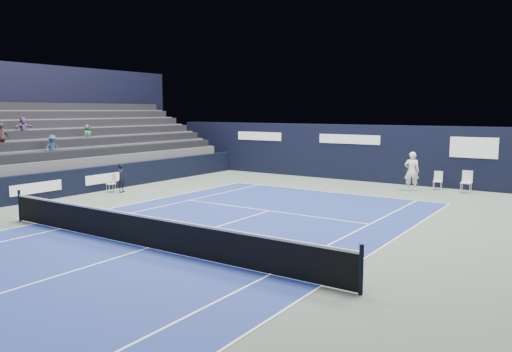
{
  "coord_description": "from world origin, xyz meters",
  "views": [
    {
      "loc": [
        10.27,
        -9.68,
        3.89
      ],
      "look_at": [
        -0.75,
        6.59,
        1.3
      ],
      "focal_mm": 35.0,
      "sensor_mm": 36.0,
      "label": 1
    }
  ],
  "objects_px": {
    "folding_chair_back_a": "(438,177)",
    "line_judge_chair": "(112,182)",
    "folding_chair_back_b": "(467,180)",
    "tennis_player": "(412,171)",
    "tennis_net": "(147,231)"
  },
  "relations": [
    {
      "from": "folding_chair_back_a",
      "to": "tennis_player",
      "type": "distance_m",
      "value": 1.51
    },
    {
      "from": "tennis_net",
      "to": "tennis_player",
      "type": "bearing_deg",
      "value": 77.97
    },
    {
      "from": "folding_chair_back_a",
      "to": "line_judge_chair",
      "type": "relative_size",
      "value": 1.05
    },
    {
      "from": "folding_chair_back_a",
      "to": "tennis_net",
      "type": "bearing_deg",
      "value": -110.7
    },
    {
      "from": "folding_chair_back_b",
      "to": "tennis_net",
      "type": "xyz_separation_m",
      "value": [
        -5.45,
        -15.26,
        -0.1
      ]
    },
    {
      "from": "folding_chair_back_b",
      "to": "tennis_player",
      "type": "xyz_separation_m",
      "value": [
        -2.37,
        -0.81,
        0.35
      ]
    },
    {
      "from": "tennis_net",
      "to": "folding_chair_back_b",
      "type": "bearing_deg",
      "value": 70.35
    },
    {
      "from": "tennis_player",
      "to": "tennis_net",
      "type": "bearing_deg",
      "value": -102.03
    },
    {
      "from": "folding_chair_back_a",
      "to": "tennis_net",
      "type": "height_order",
      "value": "tennis_net"
    },
    {
      "from": "line_judge_chair",
      "to": "tennis_net",
      "type": "height_order",
      "value": "tennis_net"
    },
    {
      "from": "folding_chair_back_a",
      "to": "line_judge_chair",
      "type": "bearing_deg",
      "value": -149.33
    },
    {
      "from": "folding_chair_back_b",
      "to": "tennis_player",
      "type": "distance_m",
      "value": 2.53
    },
    {
      "from": "tennis_net",
      "to": "tennis_player",
      "type": "distance_m",
      "value": 14.78
    },
    {
      "from": "folding_chair_back_a",
      "to": "tennis_net",
      "type": "relative_size",
      "value": 0.07
    },
    {
      "from": "line_judge_chair",
      "to": "tennis_player",
      "type": "distance_m",
      "value": 14.47
    }
  ]
}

